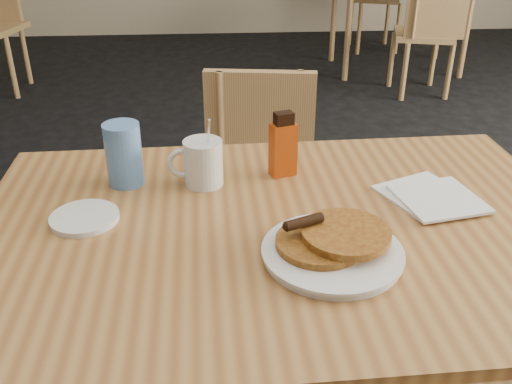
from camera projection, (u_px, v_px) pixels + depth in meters
main_table at (282, 242)px, 1.17m from camera, size 1.31×0.91×0.75m
chair_main_far at (262, 175)px, 1.93m from camera, size 0.42×0.42×0.82m
chair_neighbor_near at (430, 23)px, 3.90m from camera, size 0.48×0.49×0.88m
pancake_plate at (332, 248)px, 1.04m from camera, size 0.26×0.26×0.07m
coffee_mug at (202, 162)px, 1.28m from camera, size 0.13×0.09×0.17m
syrup_bottle at (283, 146)px, 1.32m from camera, size 0.07×0.05×0.15m
napkin_stack at (431, 197)px, 1.24m from camera, size 0.23×0.24×0.01m
blue_tumbler at (124, 154)px, 1.28m from camera, size 0.09×0.09×0.14m
side_saucer at (85, 218)px, 1.16m from camera, size 0.14×0.14×0.01m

